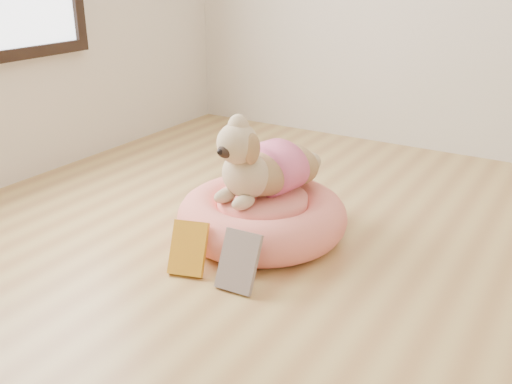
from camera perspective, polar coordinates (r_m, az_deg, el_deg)
The scene contains 5 objects.
floor at distance 1.79m, azimuth 4.92°, elevation -16.31°, with size 4.50×4.50×0.00m, color #B5854B.
pet_bed at distance 2.45m, azimuth 0.61°, elevation -2.45°, with size 0.73×0.73×0.19m.
dog at distance 2.37m, azimuth 0.71°, elevation 4.08°, with size 0.36×0.52×0.38m, color brown, non-canonical shape.
book_yellow at distance 2.19m, azimuth -6.77°, elevation -5.60°, with size 0.14×0.03×0.21m, color yellow.
book_white at distance 2.07m, azimuth -1.75°, elevation -6.94°, with size 0.14×0.02×0.22m, color white.
Camera 1 is at (0.61, -1.27, 1.11)m, focal length 40.00 mm.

